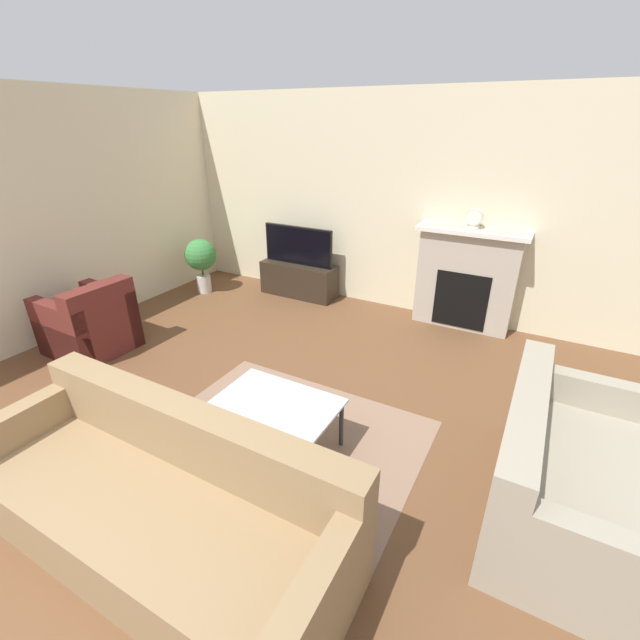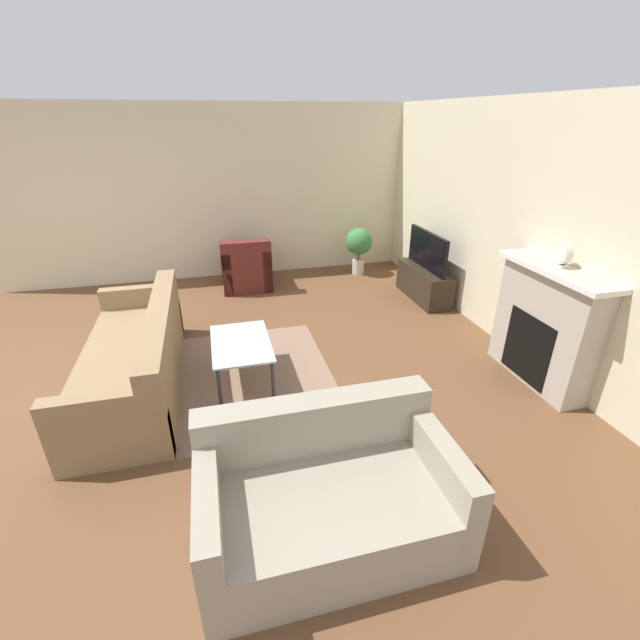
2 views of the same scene
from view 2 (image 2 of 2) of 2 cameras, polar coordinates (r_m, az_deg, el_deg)
The scene contains 13 objects.
ground_plane at distance 5.20m, azimuth -31.82°, elevation -7.33°, with size 20.00×20.00×0.00m, color brown.
wall_back at distance 5.49m, azimuth 23.39°, elevation 11.51°, with size 8.98×0.06×2.70m.
wall_left at distance 7.39m, azimuth -8.63°, elevation 16.38°, with size 0.06×7.99×2.70m.
area_rug at distance 4.61m, azimuth -9.82°, elevation -7.56°, with size 2.12×1.78×0.00m.
fireplace at distance 4.78m, azimuth 27.87°, elevation -0.41°, with size 1.25×0.37×1.22m.
tv_stand at distance 6.58m, azimuth 13.68°, elevation 4.79°, with size 1.11×0.38×0.48m.
tv at distance 6.43m, azimuth 14.12°, elevation 8.99°, with size 1.05×0.06×0.53m.
couch_sectional at distance 4.65m, azimuth -23.28°, elevation -5.00°, with size 2.39×0.87×0.82m.
couch_loveseat at distance 2.96m, azimuth 0.99°, elevation -22.51°, with size 0.94×1.59×0.82m.
armchair_by_window at distance 6.92m, azimuth -9.83°, elevation 6.73°, with size 0.82×0.76×0.82m.
coffee_table at distance 4.41m, azimuth -10.48°, elevation -3.45°, with size 0.92×0.58×0.43m.
potted_plant at distance 7.40m, azimuth 5.21°, elevation 10.04°, with size 0.45×0.45×0.80m.
mantel_clock at distance 4.57m, azimuth 29.56°, elevation 7.58°, with size 0.19×0.07×0.22m.
Camera 2 is at (4.24, 1.72, 2.49)m, focal length 24.00 mm.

